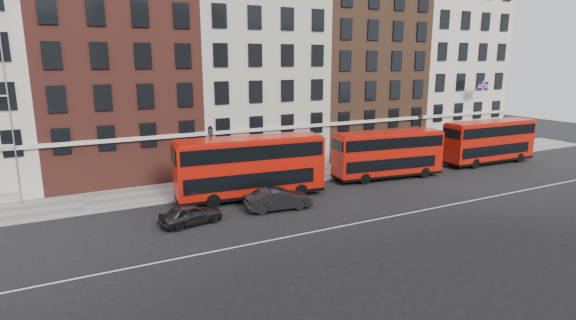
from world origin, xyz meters
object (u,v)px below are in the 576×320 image
bus_c (388,153)px  car_rear (191,214)px  bus_d (489,141)px  traffic_light (507,134)px  bus_b (250,166)px  car_front (278,199)px

bus_c → car_rear: (-18.79, -3.40, -1.59)m
bus_d → traffic_light: size_ratio=3.22×
bus_b → traffic_light: 31.57m
bus_b → bus_d: size_ratio=1.09×
traffic_light → car_rear: bearing=-171.8°
bus_c → car_rear: size_ratio=2.54×
car_front → traffic_light: size_ratio=1.44×
bus_b → car_rear: size_ratio=2.83×
bus_c → traffic_light: 18.38m
bus_b → car_front: 3.85m
car_front → bus_d: bearing=-76.4°
bus_b → car_front: (0.76, -3.33, -1.78)m
bus_c → car_front: (-12.47, -3.33, -1.51)m
bus_d → traffic_light: (5.22, 1.92, 0.08)m
bus_b → car_rear: bearing=-143.6°
bus_d → traffic_light: 5.56m
traffic_light → car_front: bearing=-170.3°
bus_c → bus_d: size_ratio=0.98×
bus_b → car_front: bearing=-72.2°
car_rear → car_front: 6.32m
car_front → traffic_light: traffic_light is taller
bus_c → car_rear: bus_c is taller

